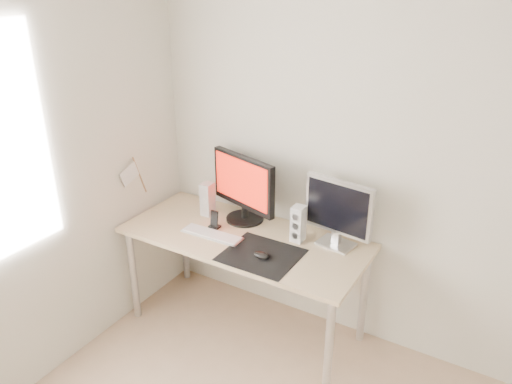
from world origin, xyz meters
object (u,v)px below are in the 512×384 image
at_px(second_monitor, 338,210).
at_px(phone_dock, 214,223).
at_px(keyboard, 212,234).
at_px(speaker_right, 298,224).
at_px(desk, 244,246).
at_px(speaker_left, 208,199).
at_px(main_monitor, 244,186).
at_px(mouse, 262,255).

xyz_separation_m(second_monitor, phone_dock, (-0.78, -0.20, -0.20)).
bearing_deg(keyboard, speaker_right, 24.12).
distance_m(desk, keyboard, 0.23).
relative_size(desk, keyboard, 3.79).
relative_size(keyboard, phone_dock, 3.44).
xyz_separation_m(speaker_right, phone_dock, (-0.55, -0.13, -0.08)).
bearing_deg(second_monitor, phone_dock, -165.66).
bearing_deg(keyboard, speaker_left, 130.32).
bearing_deg(keyboard, desk, 28.45).
xyz_separation_m(desk, main_monitor, (-0.12, 0.19, 0.33)).
distance_m(main_monitor, phone_dock, 0.31).
distance_m(main_monitor, keyboard, 0.39).
xyz_separation_m(mouse, desk, (-0.24, 0.18, -0.10)).
bearing_deg(main_monitor, desk, -57.88).
bearing_deg(desk, main_monitor, 122.12).
bearing_deg(mouse, second_monitor, 49.58).
height_order(speaker_left, phone_dock, speaker_left).
height_order(mouse, desk, mouse).
relative_size(desk, speaker_right, 6.75).
bearing_deg(speaker_right, keyboard, -155.88).
bearing_deg(speaker_left, phone_dock, -42.12).
bearing_deg(desk, second_monitor, 19.55).
relative_size(mouse, phone_dock, 0.85).
bearing_deg(main_monitor, mouse, -46.07).
distance_m(second_monitor, speaker_right, 0.27).
relative_size(main_monitor, keyboard, 1.28).
bearing_deg(mouse, main_monitor, 133.93).
relative_size(desk, second_monitor, 3.55).
distance_m(desk, speaker_right, 0.40).
bearing_deg(mouse, speaker_right, 74.00).
xyz_separation_m(main_monitor, phone_dock, (-0.11, -0.19, -0.22)).
xyz_separation_m(speaker_right, keyboard, (-0.51, -0.23, -0.11)).
xyz_separation_m(mouse, speaker_left, (-0.62, 0.31, 0.10)).
height_order(desk, keyboard, keyboard).
bearing_deg(phone_dock, speaker_right, 13.32).
xyz_separation_m(second_monitor, speaker_right, (-0.23, -0.07, -0.12)).
xyz_separation_m(speaker_left, speaker_right, (0.71, -0.01, 0.00)).
bearing_deg(phone_dock, second_monitor, 14.34).
bearing_deg(second_monitor, keyboard, -158.12).
distance_m(mouse, speaker_left, 0.70).
xyz_separation_m(mouse, phone_dock, (-0.46, 0.17, 0.02)).
bearing_deg(main_monitor, speaker_right, -8.26).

